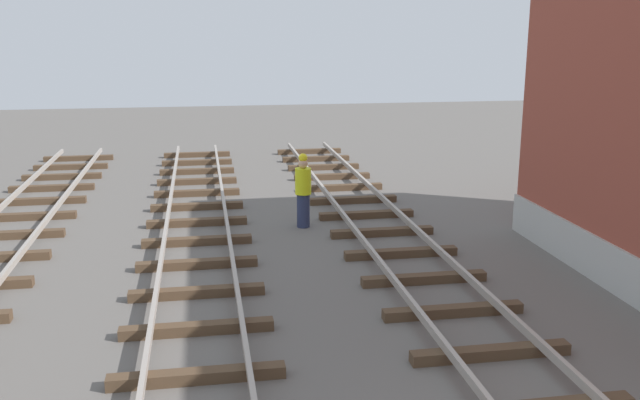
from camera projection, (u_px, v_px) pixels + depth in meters
The scene contains 1 object.
track_worker_distant at pixel (303, 191), 17.46m from camera, with size 0.40×0.40×1.87m.
Camera 1 is at (-3.65, -5.13, 4.89)m, focal length 39.53 mm.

